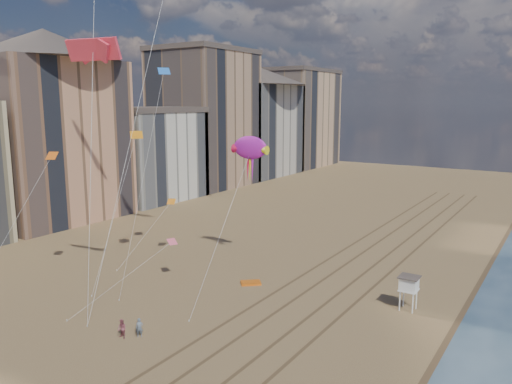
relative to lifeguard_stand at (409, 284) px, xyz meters
The scene contains 8 objects.
tracks 8.43m from the lifeguard_stand, behind, with size 7.68×120.00×0.01m.
buildings 68.16m from the lifeguard_stand, 146.87° to the left, with size 34.72×131.35×29.00m.
lifeguard_stand is the anchor object (origin of this frame).
grounded_kite 15.25m from the lifeguard_stand, behind, with size 1.95×1.24×0.22m, color #DD6012.
show_kite 21.13m from the lifeguard_stand, behind, with size 4.31×7.82×19.35m.
kite_flyer_a 22.79m from the lifeguard_stand, 134.31° to the right, with size 0.54×0.36×1.49m, color slate.
kite_flyer_b 24.09m from the lifeguard_stand, 134.40° to the right, with size 0.74×0.58×1.53m, color #9A4E57.
small_kites 28.59m from the lifeguard_stand, 167.61° to the right, with size 9.87×14.26×17.25m.
Camera 1 is at (21.61, -12.69, 17.75)m, focal length 35.00 mm.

